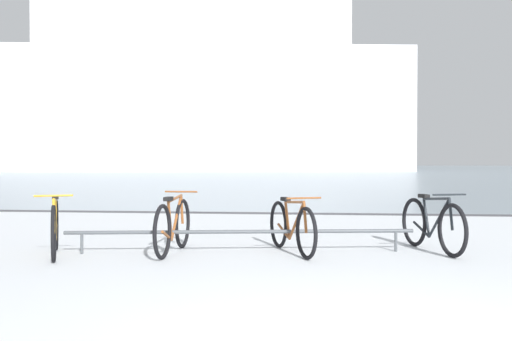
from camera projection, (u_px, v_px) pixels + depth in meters
ground at (324, 173)px, 57.25m from camera, size 80.00×132.00×0.08m
bike_rack at (241, 232)px, 7.96m from camera, size 4.60×0.77×0.31m
bicycle_0 at (55, 227)px, 7.72m from camera, size 0.73×1.58×0.81m
bicycle_1 at (173, 226)px, 7.91m from camera, size 0.46×1.66×0.81m
bicycle_2 at (292, 227)px, 7.92m from camera, size 0.75×1.59×0.77m
bicycle_3 at (432, 225)px, 8.06m from camera, size 0.66×1.65×0.81m
ferry_ship at (202, 81)px, 65.00m from camera, size 44.17×17.36×29.05m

